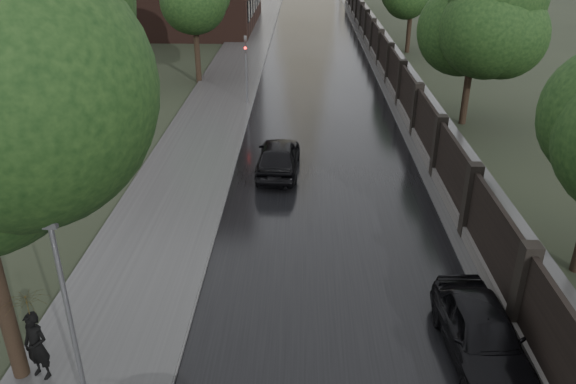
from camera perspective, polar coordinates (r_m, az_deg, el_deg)
The scene contains 8 objects.
fence_right at distance 40.26m, azimuth 9.82°, elevation 12.91°, with size 0.45×75.72×2.70m.
tree_left_far at distance 37.79m, azimuth -9.57°, elevation 18.63°, with size 4.25×4.25×7.39m.
tree_right_b at distance 30.49m, azimuth 18.50°, elevation 15.47°, with size 4.08×4.08×7.01m.
lamp_post at distance 11.83m, azimuth -21.01°, elevation -13.27°, with size 0.25×0.12×5.11m.
traffic_light at distance 32.87m, azimuth -4.28°, elevation 12.80°, with size 0.16×0.32×4.00m.
hatchback_left at distance 23.94m, azimuth -0.99°, elevation 3.65°, with size 1.75×4.36×1.49m, color black.
car_right_near at distance 14.92m, azimuth 19.07°, elevation -13.34°, with size 1.70×4.22×1.44m, color black.
pedestrian_umbrella at distance 13.93m, azimuth -24.90°, elevation -11.01°, with size 1.31×1.33×2.76m.
Camera 1 is at (-1.05, -6.86, 9.81)m, focal length 35.00 mm.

